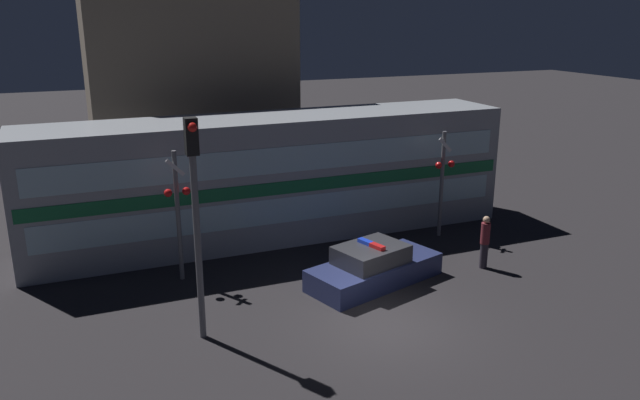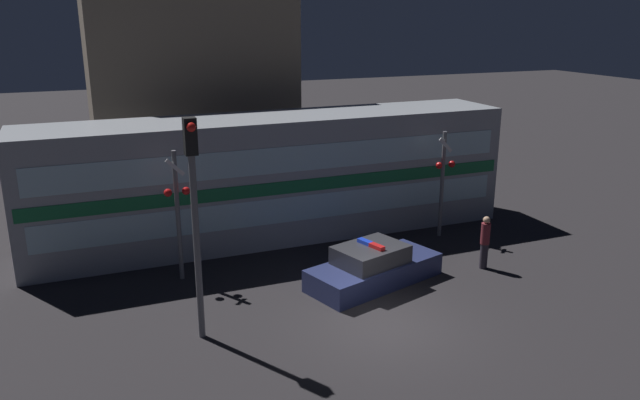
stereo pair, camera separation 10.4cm
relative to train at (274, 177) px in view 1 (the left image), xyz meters
The scene contains 8 objects.
ground_plane 8.28m from the train, 86.73° to the right, with size 120.00×120.00×0.00m, color #262326.
train is the anchor object (origin of this frame).
police_car 5.84m from the train, 75.05° to the right, with size 4.68×2.93×1.38m.
pedestrian 7.92m from the train, 46.71° to the right, with size 0.30×0.30×1.79m.
crossing_signal_near 6.24m from the train, 23.60° to the right, with size 0.80×0.34×3.99m.
crossing_signal_far 4.92m from the train, 145.13° to the right, with size 0.80×0.34×4.16m.
traffic_light_corner 8.04m from the train, 122.17° to the right, with size 0.30×0.46×5.76m.
building_left 7.92m from the train, 101.97° to the left, with size 8.77×4.95×10.46m.
Camera 1 is at (-7.42, -13.37, 8.12)m, focal length 35.00 mm.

